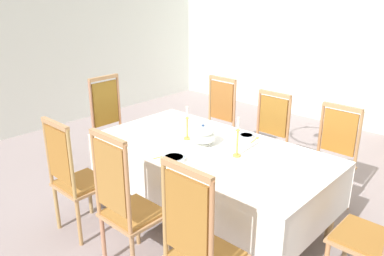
{
  "coord_description": "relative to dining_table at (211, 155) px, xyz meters",
  "views": [
    {
      "loc": [
        2.14,
        -2.61,
        2.19
      ],
      "look_at": [
        -0.16,
        -0.12,
        0.94
      ],
      "focal_mm": 36.46,
      "sensor_mm": 36.0,
      "label": 1
    }
  ],
  "objects": [
    {
      "name": "soup_tureen",
      "position": [
        -0.1,
        -0.0,
        0.17
      ],
      "size": [
        0.25,
        0.25,
        0.2
      ],
      "color": "white",
      "rests_on": "tablecloth"
    },
    {
      "name": "dining_table",
      "position": [
        0.0,
        0.0,
        0.0
      ],
      "size": [
        2.23,
        1.17,
        0.76
      ],
      "color": "tan",
      "rests_on": "ground"
    },
    {
      "name": "spoon_primary",
      "position": [
        0.2,
        0.46,
        0.08
      ],
      "size": [
        0.05,
        0.18,
        0.01
      ],
      "rotation": [
        0.0,
        0.0,
        0.18
      ],
      "color": "gold",
      "rests_on": "tablecloth"
    },
    {
      "name": "chair_head_west",
      "position": [
        -1.53,
        -0.0,
        -0.1
      ],
      "size": [
        0.42,
        0.44,
        1.19
      ],
      "rotation": [
        0.0,
        0.0,
        -1.57
      ],
      "color": "tan",
      "rests_on": "ground"
    },
    {
      "name": "tablecloth",
      "position": [
        0.0,
        -0.0,
        -0.04
      ],
      "size": [
        2.25,
        1.19,
        0.44
      ],
      "color": "white",
      "rests_on": "dining_table"
    },
    {
      "name": "spoon_secondary",
      "position": [
        -0.16,
        -0.41,
        0.08
      ],
      "size": [
        0.06,
        0.18,
        0.01
      ],
      "rotation": [
        0.0,
        0.0,
        -0.23
      ],
      "color": "gold",
      "rests_on": "tablecloth"
    },
    {
      "name": "bowl_near_right",
      "position": [
        -0.04,
        -0.44,
        0.1
      ],
      "size": [
        0.2,
        0.2,
        0.04
      ],
      "color": "white",
      "rests_on": "tablecloth"
    },
    {
      "name": "chair_north_a",
      "position": [
        -0.76,
        0.99,
        -0.12
      ],
      "size": [
        0.44,
        0.42,
        1.13
      ],
      "rotation": [
        0.0,
        0.0,
        3.14
      ],
      "color": "tan",
      "rests_on": "ground"
    },
    {
      "name": "chair_south_c",
      "position": [
        0.75,
        -1.0,
        -0.09
      ],
      "size": [
        0.44,
        0.42,
        1.21
      ],
      "color": "tan",
      "rests_on": "ground"
    },
    {
      "name": "back_wall",
      "position": [
        0.0,
        3.63,
        0.92
      ],
      "size": [
        7.3,
        0.08,
        3.23
      ],
      "primitive_type": "cube",
      "color": "silver",
      "rests_on": "ground"
    },
    {
      "name": "left_wall",
      "position": [
        -3.69,
        0.03,
        0.92
      ],
      "size": [
        0.08,
        7.13,
        3.23
      ],
      "primitive_type": "cube",
      "color": "silver",
      "rests_on": "ground"
    },
    {
      "name": "candlestick_west",
      "position": [
        -0.3,
        -0.0,
        0.21
      ],
      "size": [
        0.07,
        0.07,
        0.34
      ],
      "color": "gold",
      "rests_on": "tablecloth"
    },
    {
      "name": "chair_north_b",
      "position": [
        -0.02,
        0.99,
        -0.14
      ],
      "size": [
        0.44,
        0.42,
        1.08
      ],
      "rotation": [
        0.0,
        0.0,
        3.14
      ],
      "color": "tan",
      "rests_on": "ground"
    },
    {
      "name": "candlestick_east",
      "position": [
        0.3,
        -0.0,
        0.22
      ],
      "size": [
        0.07,
        0.07,
        0.36
      ],
      "color": "gold",
      "rests_on": "tablecloth"
    },
    {
      "name": "bowl_near_left",
      "position": [
        0.1,
        0.44,
        0.09
      ],
      "size": [
        0.15,
        0.15,
        0.03
      ],
      "color": "white",
      "rests_on": "tablecloth"
    },
    {
      "name": "ground",
      "position": [
        0.0,
        0.03,
        -0.71
      ],
      "size": [
        7.3,
        7.13,
        0.04
      ],
      "primitive_type": "cube",
      "color": "gray"
    },
    {
      "name": "chair_south_b",
      "position": [
        -0.02,
        -1.0,
        -0.09
      ],
      "size": [
        0.44,
        0.42,
        1.2
      ],
      "color": "#B08352",
      "rests_on": "ground"
    },
    {
      "name": "chair_south_a",
      "position": [
        -0.76,
        -0.99,
        -0.12
      ],
      "size": [
        0.44,
        0.42,
        1.13
      ],
      "color": "tan",
      "rests_on": "ground"
    },
    {
      "name": "chair_head_east",
      "position": [
        1.53,
        0.0,
        -0.1
      ],
      "size": [
        0.42,
        0.44,
        1.18
      ],
      "rotation": [
        0.0,
        0.0,
        1.57
      ],
      "color": "tan",
      "rests_on": "ground"
    },
    {
      "name": "chair_north_c",
      "position": [
        0.75,
        0.99,
        -0.13
      ],
      "size": [
        0.44,
        0.42,
        1.08
      ],
      "rotation": [
        0.0,
        0.0,
        3.14
      ],
      "color": "tan",
      "rests_on": "ground"
    }
  ]
}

